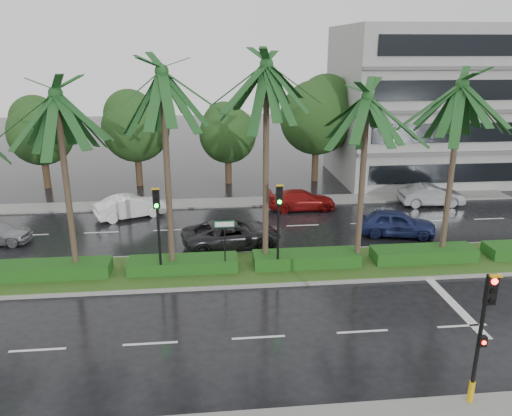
{
  "coord_description": "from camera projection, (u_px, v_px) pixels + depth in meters",
  "views": [
    {
      "loc": [
        -1.75,
        -21.19,
        10.37
      ],
      "look_at": [
        0.57,
        1.5,
        3.0
      ],
      "focal_mm": 35.0,
      "sensor_mm": 36.0,
      "label": 1
    }
  ],
  "objects": [
    {
      "name": "ground",
      "position": [
        247.0,
        279.0,
        23.42
      ],
      "size": [
        120.0,
        120.0,
        0.0
      ],
      "primitive_type": "plane",
      "color": "black",
      "rests_on": "ground"
    },
    {
      "name": "street_sign",
      "position": [
        225.0,
        234.0,
        23.12
      ],
      "size": [
        0.95,
        0.09,
        2.6
      ],
      "color": "black",
      "rests_on": "median"
    },
    {
      "name": "car_darkgrey",
      "position": [
        232.0,
        234.0,
        26.93
      ],
      "size": [
        3.56,
        5.75,
        1.49
      ],
      "primitive_type": "imported",
      "rotation": [
        0.0,
        0.0,
        1.79
      ],
      "color": "#252427",
      "rests_on": "ground"
    },
    {
      "name": "car_grey",
      "position": [
        431.0,
        195.0,
        34.09
      ],
      "size": [
        1.67,
        4.39,
        1.43
      ],
      "primitive_type": "imported",
      "rotation": [
        0.0,
        0.0,
        1.53
      ],
      "color": "slate",
      "rests_on": "ground"
    },
    {
      "name": "building",
      "position": [
        437.0,
        104.0,
        40.26
      ],
      "size": [
        16.0,
        10.0,
        12.0
      ],
      "primitive_type": "cube",
      "color": "gray",
      "rests_on": "ground"
    },
    {
      "name": "car_white",
      "position": [
        131.0,
        206.0,
        31.67
      ],
      "size": [
        3.1,
        4.65,
        1.45
      ],
      "primitive_type": "imported",
      "rotation": [
        0.0,
        0.0,
        1.97
      ],
      "color": "white",
      "rests_on": "ground"
    },
    {
      "name": "palm_row",
      "position": [
        216.0,
        102.0,
        21.77
      ],
      "size": [
        26.3,
        4.2,
        10.33
      ],
      "color": "#3F3224",
      "rests_on": "median"
    },
    {
      "name": "median",
      "position": [
        245.0,
        268.0,
        24.34
      ],
      "size": [
        36.0,
        4.0,
        0.15
      ],
      "color": "gray",
      "rests_on": "ground"
    },
    {
      "name": "signal_median_right",
      "position": [
        279.0,
        215.0,
        22.92
      ],
      "size": [
        0.34,
        0.42,
        4.36
      ],
      "color": "black",
      "rests_on": "median"
    },
    {
      "name": "car_blue",
      "position": [
        396.0,
        223.0,
        28.63
      ],
      "size": [
        2.83,
        4.73,
        1.51
      ],
      "primitive_type": "imported",
      "rotation": [
        0.0,
        0.0,
        1.32
      ],
      "color": "navy",
      "rests_on": "ground"
    },
    {
      "name": "signal_near",
      "position": [
        482.0,
        334.0,
        14.34
      ],
      "size": [
        0.34,
        0.45,
        4.36
      ],
      "color": "black",
      "rests_on": "near_sidewalk"
    },
    {
      "name": "car_red",
      "position": [
        301.0,
        200.0,
        33.28
      ],
      "size": [
        1.91,
        4.56,
        1.31
      ],
      "primitive_type": "imported",
      "rotation": [
        0.0,
        0.0,
        1.59
      ],
      "color": "maroon",
      "rests_on": "ground"
    },
    {
      "name": "far_sidewalk",
      "position": [
        233.0,
        202.0,
        34.76
      ],
      "size": [
        40.0,
        2.0,
        0.12
      ],
      "primitive_type": "cube",
      "color": "slate",
      "rests_on": "ground"
    },
    {
      "name": "bg_trees",
      "position": [
        230.0,
        123.0,
        38.62
      ],
      "size": [
        32.69,
        5.85,
        8.45
      ],
      "color": "#352718",
      "rests_on": "ground"
    },
    {
      "name": "lane_markings",
      "position": [
        313.0,
        280.0,
        23.3
      ],
      "size": [
        34.0,
        13.06,
        0.01
      ],
      "color": "silver",
      "rests_on": "ground"
    },
    {
      "name": "hedge",
      "position": [
        245.0,
        261.0,
        24.22
      ],
      "size": [
        35.2,
        1.4,
        0.6
      ],
      "color": "#194E16",
      "rests_on": "median"
    },
    {
      "name": "signal_median_left",
      "position": [
        158.0,
        219.0,
        22.39
      ],
      "size": [
        0.34,
        0.42,
        4.36
      ],
      "color": "black",
      "rests_on": "median"
    }
  ]
}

